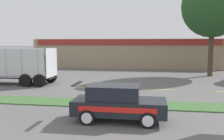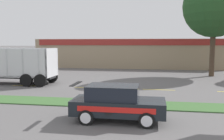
% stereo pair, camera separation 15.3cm
% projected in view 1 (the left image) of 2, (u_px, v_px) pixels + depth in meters
% --- Properties ---
extents(grass_verge, '(120.00, 1.96, 0.06)m').
position_uv_depth(grass_verge, '(136.00, 105.00, 14.18)').
color(grass_verge, '#3D6633').
rests_on(grass_verge, ground_plane).
extents(centre_line_2, '(2.40, 0.14, 0.01)m').
position_uv_depth(centre_line_2, '(25.00, 86.00, 20.52)').
color(centre_line_2, yellow).
rests_on(centre_line_2, ground_plane).
extents(centre_line_3, '(2.40, 0.14, 0.01)m').
position_uv_depth(centre_line_3, '(89.00, 88.00, 19.69)').
color(centre_line_3, yellow).
rests_on(centre_line_3, ground_plane).
extents(centre_line_4, '(2.40, 0.14, 0.01)m').
position_uv_depth(centre_line_4, '(158.00, 90.00, 18.87)').
color(centre_line_4, yellow).
rests_on(centre_line_4, ground_plane).
extents(rally_car, '(4.16, 1.85, 1.67)m').
position_uv_depth(rally_car, '(118.00, 102.00, 11.23)').
color(rally_car, black).
rests_on(rally_car, ground_plane).
extents(store_building_backdrop, '(26.31, 12.10, 4.08)m').
position_uv_depth(store_building_backdrop, '(129.00, 52.00, 39.60)').
color(store_building_backdrop, '#9E896B').
rests_on(store_building_backdrop, ground_plane).
extents(tree_behind_left, '(6.43, 6.43, 12.13)m').
position_uv_depth(tree_behind_left, '(213.00, 0.00, 25.82)').
color(tree_behind_left, '#473828').
rests_on(tree_behind_left, ground_plane).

